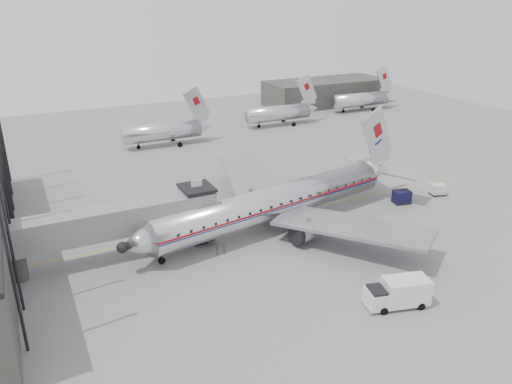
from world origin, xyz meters
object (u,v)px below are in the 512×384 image
(baggage_cart_navy, at_px, (402,197))
(ramp_worker, at_px, (214,232))
(baggage_cart_white, at_px, (438,189))
(airliner, at_px, (279,201))
(service_van, at_px, (398,292))

(baggage_cart_navy, height_order, ramp_worker, ramp_worker)
(baggage_cart_white, bearing_deg, ramp_worker, -165.88)
(airliner, height_order, baggage_cart_navy, airliner)
(airliner, xyz_separation_m, ramp_worker, (-8.31, -0.14, -2.17))
(airliner, relative_size, ramp_worker, 20.60)
(airliner, bearing_deg, baggage_cart_navy, -13.88)
(baggage_cart_white, height_order, ramp_worker, ramp_worker)
(baggage_cart_white, relative_size, ramp_worker, 1.21)
(baggage_cart_white, bearing_deg, baggage_cart_navy, -164.12)
(airliner, bearing_deg, service_van, -95.95)
(service_van, distance_m, baggage_cart_navy, 24.32)
(airliner, xyz_separation_m, baggage_cart_white, (24.23, -1.14, -2.30))
(service_van, relative_size, ramp_worker, 3.14)
(service_van, bearing_deg, baggage_cart_white, 52.83)
(service_van, distance_m, baggage_cart_white, 29.05)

